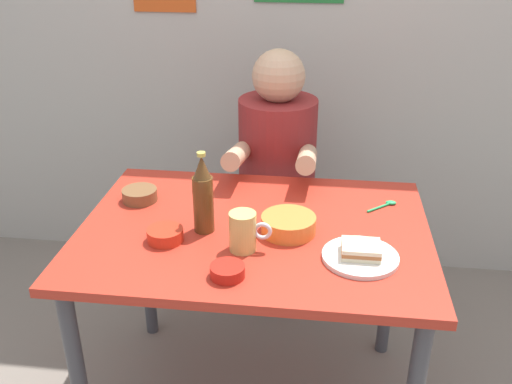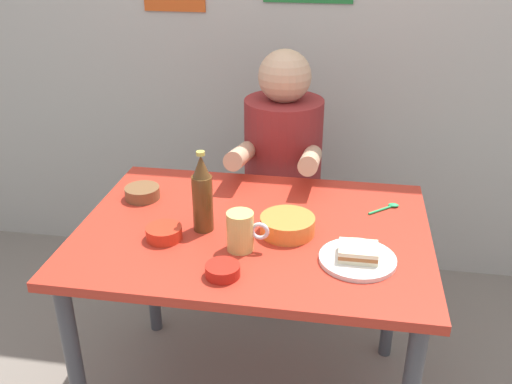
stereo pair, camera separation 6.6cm
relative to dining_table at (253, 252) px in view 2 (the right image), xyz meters
The scene contains 12 objects.
dining_table is the anchor object (origin of this frame).
stool 0.70m from the dining_table, 88.41° to the left, with size 0.34×0.34×0.45m.
person_seated 0.63m from the dining_table, 88.38° to the left, with size 0.33×0.56×0.72m.
plate_orange 0.37m from the dining_table, 24.15° to the right, with size 0.22×0.22×0.01m, color silver.
sandwich 0.38m from the dining_table, 24.15° to the right, with size 0.11×0.09×0.04m.
beer_mug 0.20m from the dining_table, 95.78° to the right, with size 0.13×0.08×0.12m.
beer_bottle 0.26m from the dining_table, 166.83° to the right, with size 0.06×0.06×0.26m.
condiment_bowl_brown 0.45m from the dining_table, 161.43° to the left, with size 0.12×0.12×0.04m.
soup_bowl_orange 0.17m from the dining_table, ahead, with size 0.17×0.17×0.05m.
sauce_bowl_chili 0.30m from the dining_table, 156.00° to the right, with size 0.11×0.11×0.04m.
sambal_bowl_red 0.30m from the dining_table, 97.70° to the right, with size 0.10×0.10×0.03m.
spoon 0.48m from the dining_table, 25.25° to the left, with size 0.10×0.09×0.01m.
Camera 2 is at (0.26, -1.54, 1.63)m, focal length 39.83 mm.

